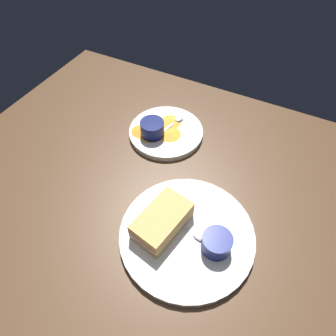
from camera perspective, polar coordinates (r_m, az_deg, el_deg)
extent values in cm
cube|color=#4C331E|center=(70.36, -6.94, -9.73)|extent=(110.00, 110.00, 3.00)
cylinder|color=silver|center=(65.46, 3.71, -12.84)|extent=(29.34, 29.34, 1.60)
cube|color=tan|center=(63.41, -1.01, -10.02)|extent=(14.22, 9.96, 4.80)
cube|color=#DB938E|center=(63.41, -1.01, -10.02)|extent=(14.36, 9.41, 0.80)
cylinder|color=navy|center=(62.20, 9.44, -14.21)|extent=(6.24, 6.24, 4.01)
cylinder|color=black|center=(60.77, 9.64, -13.57)|extent=(5.12, 5.12, 0.60)
cube|color=silver|center=(65.57, 2.14, -10.55)|extent=(1.74, 5.56, 0.40)
ellipsoid|color=silver|center=(64.23, 6.24, -13.03)|extent=(2.72, 3.53, 0.80)
cylinder|color=silver|center=(84.68, -0.39, 7.03)|extent=(21.11, 21.11, 1.60)
cylinder|color=#0C144C|center=(81.60, -3.09, 7.72)|extent=(6.61, 6.61, 4.26)
cylinder|color=olive|center=(80.44, -3.14, 8.62)|extent=(5.42, 5.42, 0.60)
cube|color=silver|center=(84.18, -0.20, 7.69)|extent=(5.54, 2.04, 0.40)
ellipsoid|color=silver|center=(87.25, 2.18, 9.64)|extent=(3.62, 2.88, 0.80)
cone|color=gold|center=(82.73, 0.25, 6.79)|extent=(9.39, 9.39, 0.60)
cone|color=gold|center=(82.73, -3.54, 6.68)|extent=(9.38, 9.38, 0.60)
cone|color=gold|center=(86.34, 0.50, 9.06)|extent=(7.68, 7.68, 0.60)
cone|color=orange|center=(83.83, -5.32, 7.25)|extent=(7.48, 7.48, 0.60)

